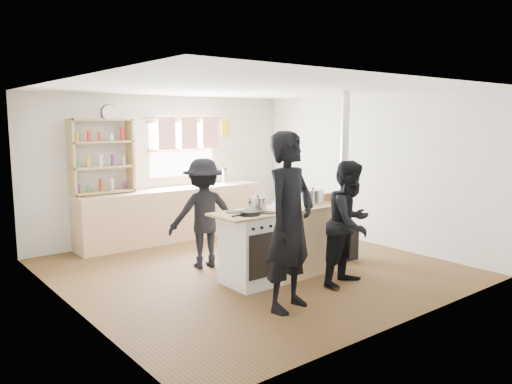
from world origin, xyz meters
TOP-DOWN VIEW (x-y plane):
  - ground at (0.00, 0.00)m, footprint 5.00×5.00m
  - back_counter at (0.00, 2.22)m, footprint 3.40×0.55m
  - shelving_unit at (-1.20, 2.34)m, footprint 1.00×0.28m
  - thermos at (1.10, 2.22)m, footprint 0.10×0.10m
  - cooking_island at (0.14, -0.55)m, footprint 1.97×0.64m
  - skillet_greens at (-0.55, -0.67)m, footprint 0.30×0.30m
  - roast_tray at (0.17, -0.50)m, footprint 0.38×0.34m
  - stockpot_stove at (-0.25, -0.45)m, footprint 0.23×0.23m
  - stockpot_counter at (0.64, -0.55)m, footprint 0.31×0.31m
  - bread_board at (0.93, -0.57)m, footprint 0.30×0.23m
  - flue_heater at (1.36, -0.47)m, footprint 0.35×0.35m
  - person_near_left at (-0.62, -1.46)m, footprint 0.81×0.64m
  - person_near_right at (0.55, -1.31)m, footprint 0.87×0.73m
  - person_far at (-0.49, 0.48)m, footprint 1.12×0.83m

SIDE VIEW (x-z plane):
  - ground at x=0.00m, z-range -0.01..0.00m
  - back_counter at x=0.00m, z-range 0.00..0.90m
  - cooking_island at x=0.14m, z-range 0.00..0.93m
  - flue_heater at x=1.36m, z-range -0.60..1.90m
  - person_far at x=-0.49m, z-range 0.00..1.55m
  - person_near_right at x=0.55m, z-range 0.00..1.58m
  - skillet_greens at x=-0.55m, z-range 0.93..0.98m
  - roast_tray at x=0.17m, z-range 0.93..1.01m
  - bread_board at x=0.93m, z-range 0.92..1.04m
  - person_near_left at x=-0.62m, z-range 0.00..1.96m
  - stockpot_stove at x=-0.25m, z-range 0.92..1.11m
  - stockpot_counter at x=0.64m, z-range 0.92..1.14m
  - thermos at x=1.10m, z-range 0.90..1.17m
  - shelving_unit at x=-1.20m, z-range 0.91..2.11m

